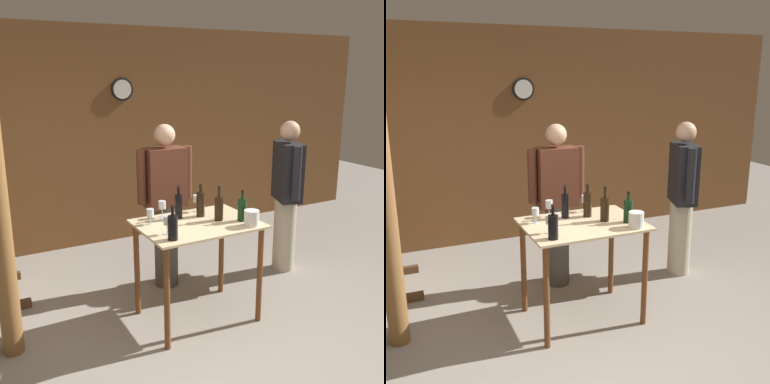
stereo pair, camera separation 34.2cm
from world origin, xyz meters
The scene contains 15 objects.
ground_plane centered at (0.00, 0.00, 0.00)m, with size 14.00×14.00×0.00m, color gray.
back_wall centered at (0.00, 2.93, 1.35)m, with size 8.40×0.08×2.70m.
tasting_table centered at (0.18, 0.69, 0.72)m, with size 1.01×0.75×0.90m.
wine_bottle_far_left centered at (-0.18, 0.43, 1.00)m, with size 0.08×0.08×0.28m.
wine_bottle_left centered at (0.10, 0.88, 1.01)m, with size 0.07×0.07×0.29m.
wine_bottle_center centered at (0.30, 0.83, 1.02)m, with size 0.07×0.07×0.30m.
wine_bottle_right centered at (0.38, 0.66, 1.01)m, with size 0.08×0.08×0.31m.
wine_bottle_far_right centered at (0.55, 0.55, 1.00)m, with size 0.08×0.08×0.27m.
wine_glass_near_left centered at (-0.19, 0.85, 0.99)m, with size 0.06×0.06×0.14m.
wine_glass_near_center centered at (-0.16, 0.56, 1.01)m, with size 0.06×0.06×0.15m.
wine_glass_near_right centered at (-0.02, 0.97, 1.01)m, with size 0.07×0.07×0.15m.
wine_glass_far_side centered at (0.34, 0.98, 1.01)m, with size 0.07×0.07×0.16m.
ice_bucket centered at (0.55, 0.41, 0.97)m, with size 0.13×0.13×0.13m.
person_host centered at (1.54, 1.13, 0.88)m, with size 0.34×0.56×1.66m.
person_visitor_with_scarf centered at (0.22, 1.41, 0.88)m, with size 0.59×0.24×1.67m.
Camera 2 is at (-1.30, -2.64, 2.15)m, focal length 42.00 mm.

